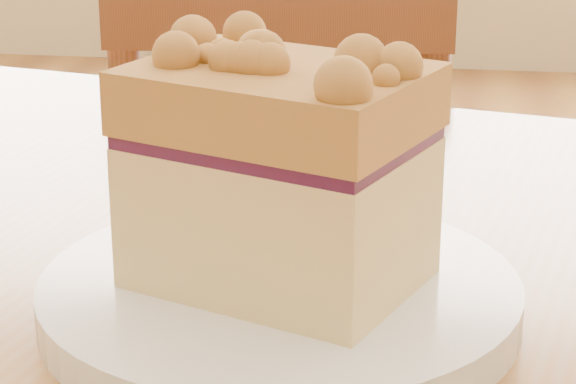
{
  "coord_description": "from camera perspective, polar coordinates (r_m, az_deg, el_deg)",
  "views": [
    {
      "loc": [
        0.04,
        -0.28,
        1.0
      ],
      "look_at": [
        -0.04,
        0.26,
        0.81
      ],
      "focal_mm": 70.0,
      "sensor_mm": 36.0,
      "label": 1
    }
  ],
  "objects": [
    {
      "name": "plate",
      "position": [
        0.57,
        -0.43,
        -5.41
      ],
      "size": [
        0.24,
        0.24,
        0.02
      ],
      "color": "white",
      "rests_on": "cafe_table_main"
    },
    {
      "name": "cafe_chair_main",
      "position": [
        1.34,
        -0.12,
        -6.19
      ],
      "size": [
        0.41,
        0.41,
        0.83
      ],
      "rotation": [
        0.0,
        0.0,
        3.23
      ],
      "color": "brown",
      "rests_on": "ground"
    },
    {
      "name": "cake_slice",
      "position": [
        0.54,
        -0.57,
        1.46
      ],
      "size": [
        0.16,
        0.14,
        0.13
      ],
      "rotation": [
        0.0,
        0.0,
        -0.38
      ],
      "color": "#FCD08E",
      "rests_on": "plate"
    }
  ]
}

